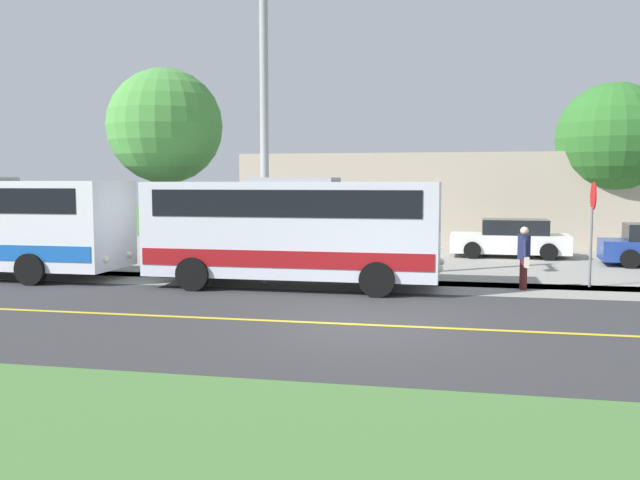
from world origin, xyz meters
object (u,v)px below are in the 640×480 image
Objects in this scene: parked_car_near at (510,239)px; tree_lot_edge at (613,139)px; pedestrian_with_bags at (524,256)px; commercial_building at (498,198)px; shuttle_bus_front at (294,227)px; stop_sign at (592,216)px; pedestrian_waiting at (433,254)px; tree_curbside at (165,127)px; street_light_pole at (263,113)px.

tree_lot_edge is (-4.19, 4.43, 3.99)m from parked_car_near.
pedestrian_with_bags is 0.07× the size of commercial_building.
tree_lot_edge reaches higher than shuttle_bus_front.
commercial_building is (-15.30, -1.63, 0.11)m from stop_sign.
stop_sign is 0.41× the size of tree_lot_edge.
stop_sign is 7.40m from parked_car_near.
shuttle_bus_front is 4.86× the size of pedestrian_waiting.
tree_curbside is at bearing -119.73° from shuttle_bus_front.
tree_curbside reaches higher than shuttle_bus_front.
tree_lot_edge reaches higher than pedestrian_waiting.
tree_lot_edge reaches higher than commercial_building.
tree_curbside reaches higher than commercial_building.
street_light_pole is 18.27m from commercial_building.
tree_lot_edge reaches higher than parked_car_near.
pedestrian_with_bags is at bearing -21.16° from tree_lot_edge.
stop_sign is 0.12× the size of commercial_building.
parked_car_near is at bearing -167.37° from stop_sign.
stop_sign is 0.65× the size of parked_car_near.
street_light_pole is (-0.35, -0.95, 3.15)m from shuttle_bus_front.
tree_curbside is 0.28× the size of commercial_building.
street_light_pole reaches higher than commercial_building.
shuttle_bus_front is 3.96m from pedestrian_waiting.
shuttle_bus_front is at bearing -40.12° from tree_lot_edge.
stop_sign reaches higher than pedestrian_waiting.
tree_lot_edge is at bearing 122.25° from tree_curbside.
pedestrian_waiting is 0.25× the size of tree_curbside.
tree_curbside is at bearing -121.74° from street_light_pole.
pedestrian_with_bags is 16.11m from commercial_building.
stop_sign is 9.47m from street_light_pole.
street_light_pole is at bearing 58.26° from tree_curbside.
commercial_building is (-16.51, 7.33, -2.73)m from street_light_pole.
stop_sign is at bearing 112.68° from pedestrian_with_bags.
stop_sign is (-0.77, 1.84, 1.06)m from pedestrian_with_bags.
tree_lot_edge is (-11.30, 2.83, 2.71)m from stop_sign.
pedestrian_with_bags reaches higher than pedestrian_waiting.
parked_car_near is at bearing 0.24° from commercial_building.
tree_curbside is at bearing -95.70° from stop_sign.
pedestrian_waiting is 8.11m from parked_car_near.
pedestrian_waiting is at bearing -30.89° from tree_lot_edge.
pedestrian_waiting is 0.07× the size of commercial_building.
shuttle_bus_front is 0.34× the size of commercial_building.
pedestrian_with_bags is 0.26× the size of tree_curbside.
tree_curbside reaches higher than pedestrian_waiting.
commercial_building reaches higher than parked_car_near.
tree_lot_edge is 6.53m from commercial_building.
street_light_pole is 1.97× the size of parked_car_near.
pedestrian_waiting is 0.37× the size of parked_car_near.
commercial_building is at bearing 156.08° from street_light_pole.
street_light_pole is 4.78m from tree_curbside.
tree_curbside is (5.81, -11.42, 3.98)m from parked_car_near.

